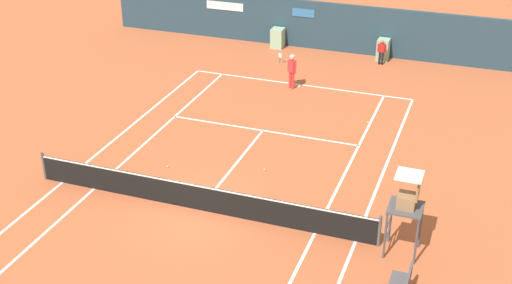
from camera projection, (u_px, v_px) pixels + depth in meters
name	position (u px, v px, depth m)	size (l,w,h in m)	color
ground_plane	(206.00, 201.00, 23.36)	(80.00, 80.00, 0.01)	#B25633
tennis_net	(198.00, 196.00, 22.65)	(12.10, 0.10, 1.07)	#4C4C51
sponsor_back_wall	(329.00, 28.00, 36.54)	(25.00, 1.02, 2.57)	#233D4C
umpire_chair	(407.00, 203.00, 19.97)	(1.00, 1.00, 2.69)	#47474C
player_bench	(402.00, 283.00, 18.64)	(0.54, 1.15, 0.88)	#38383D
player_on_baseline	(291.00, 69.00, 31.85)	(0.84, 0.64, 1.85)	red
ball_kid_left_post	(382.00, 50.00, 34.80)	(0.43, 0.18, 1.29)	black
tennis_ball_mid_court	(368.00, 122.00, 28.91)	(0.07, 0.07, 0.07)	#CCE033
tennis_ball_by_sideline	(168.00, 167.00, 25.44)	(0.07, 0.07, 0.07)	#CCE033
tennis_ball_near_service_line	(264.00, 170.00, 25.22)	(0.07, 0.07, 0.07)	#CCE033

